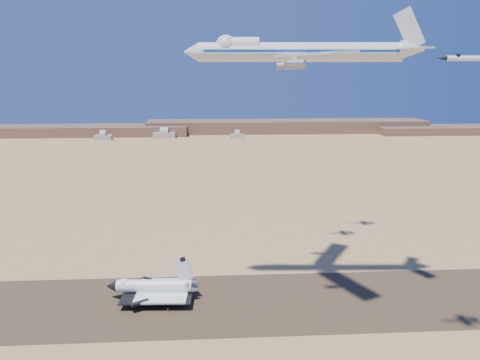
{
  "coord_description": "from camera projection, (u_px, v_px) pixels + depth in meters",
  "views": [
    {
      "loc": [
        4.66,
        -165.04,
        85.81
      ],
      "look_at": [
        15.37,
        8.0,
        46.63
      ],
      "focal_mm": 35.0,
      "sensor_mm": 36.0,
      "label": 1
    }
  ],
  "objects": [
    {
      "name": "runway",
      "position": [
        201.0,
        303.0,
        179.3
      ],
      "size": [
        600.0,
        50.0,
        0.06
      ],
      "primitive_type": "cube",
      "color": "#4B3925",
      "rests_on": "ground"
    },
    {
      "name": "crew_b",
      "position": [
        183.0,
        303.0,
        177.97
      ],
      "size": [
        0.74,
        0.92,
        1.65
      ],
      "primitive_type": "imported",
      "rotation": [
        0.0,
        0.0,
        1.98
      ],
      "color": "orange",
      "rests_on": "runway"
    },
    {
      "name": "carrier_747",
      "position": [
        293.0,
        52.0,
        162.4
      ],
      "size": [
        83.82,
        64.97,
        20.91
      ],
      "rotation": [
        0.0,
        0.0,
        -0.06
      ],
      "color": "silver"
    },
    {
      "name": "shuttle",
      "position": [
        154.0,
        287.0,
        182.22
      ],
      "size": [
        35.56,
        22.81,
        17.5
      ],
      "rotation": [
        0.0,
        0.0,
        -0.05
      ],
      "color": "white",
      "rests_on": "runway"
    },
    {
      "name": "hangars",
      "position": [
        161.0,
        135.0,
        640.16
      ],
      "size": [
        200.5,
        29.5,
        30.0
      ],
      "color": "beige",
      "rests_on": "ground"
    },
    {
      "name": "chase_jet_f",
      "position": [
        342.0,
        48.0,
        223.94
      ],
      "size": [
        15.85,
        8.61,
        3.95
      ],
      "rotation": [
        0.0,
        0.0,
        -0.09
      ],
      "color": "silver"
    },
    {
      "name": "crew_c",
      "position": [
        164.0,
        304.0,
        177.2
      ],
      "size": [
        1.03,
        1.18,
        1.8
      ],
      "primitive_type": "imported",
      "rotation": [
        0.0,
        0.0,
        2.16
      ],
      "color": "orange",
      "rests_on": "runway"
    },
    {
      "name": "chase_jet_e",
      "position": [
        316.0,
        57.0,
        208.77
      ],
      "size": [
        15.75,
        8.48,
        3.92
      ],
      "rotation": [
        0.0,
        0.0,
        0.06
      ],
      "color": "silver"
    },
    {
      "name": "ground",
      "position": [
        201.0,
        304.0,
        179.3
      ],
      "size": [
        1200.0,
        1200.0,
        0.0
      ],
      "primitive_type": "plane",
      "color": "tan",
      "rests_on": "ground"
    },
    {
      "name": "chase_jet_a",
      "position": [
        467.0,
        58.0,
        118.48
      ],
      "size": [
        14.63,
        7.71,
        3.65
      ],
      "rotation": [
        0.0,
        0.0,
        0.0
      ],
      "color": "silver"
    },
    {
      "name": "ridgeline",
      "position": [
        252.0,
        128.0,
        694.91
      ],
      "size": [
        960.0,
        90.0,
        18.0
      ],
      "color": "brown",
      "rests_on": "ground"
    },
    {
      "name": "crew_a",
      "position": [
        168.0,
        310.0,
        172.33
      ],
      "size": [
        0.41,
        0.6,
        1.62
      ],
      "primitive_type": "imported",
      "rotation": [
        0.0,
        0.0,
        1.53
      ],
      "color": "orange",
      "rests_on": "runway"
    }
  ]
}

